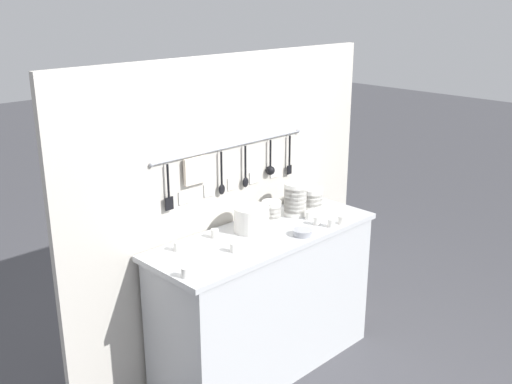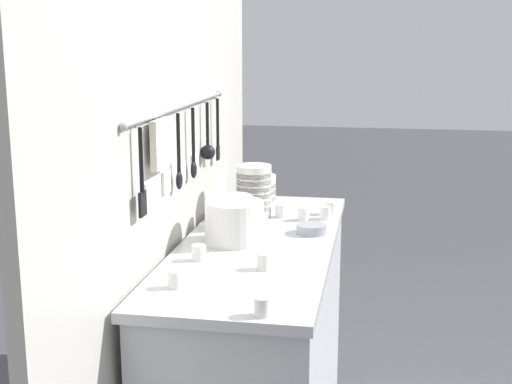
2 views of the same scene
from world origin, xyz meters
name	(u,v)px [view 1 (image 1 of 2)]	position (x,y,z in m)	size (l,w,h in m)	color
ground_plane	(264,365)	(0.00, 0.00, 0.00)	(20.00, 20.00, 0.00)	#424247
counter	(264,301)	(0.00, 0.00, 0.43)	(1.40, 0.51, 0.85)	#B7BABC
back_wall	(230,211)	(0.00, 0.29, 0.91)	(2.20, 0.09, 1.81)	#BCB7AD
bowl_stack_back_corner	(295,199)	(0.33, 0.08, 0.95)	(0.13, 0.13, 0.20)	silver
bowl_stack_short_front	(272,211)	(0.17, 0.11, 0.91)	(0.11, 0.11, 0.12)	silver
bowl_stack_wide_centre	(311,198)	(0.49, 0.09, 0.92)	(0.14, 0.14, 0.13)	silver
plate_stack	(252,219)	(-0.03, 0.08, 0.92)	(0.20, 0.20, 0.14)	silver
steel_mixing_bowl	(303,232)	(0.13, -0.17, 0.87)	(0.11, 0.11, 0.03)	#93969E
cup_edge_near	(309,215)	(0.34, -0.03, 0.88)	(0.04, 0.04, 0.05)	silver
cup_by_caddy	(317,221)	(0.30, -0.12, 0.88)	(0.04, 0.04, 0.05)	silver
cup_centre	(342,220)	(0.42, -0.21, 0.88)	(0.04, 0.04, 0.05)	silver
cup_beside_plates	(331,223)	(0.34, -0.20, 0.88)	(0.04, 0.04, 0.05)	silver
cup_back_right	(178,246)	(-0.49, 0.15, 0.88)	(0.04, 0.04, 0.05)	silver
cup_back_left	(215,233)	(-0.24, 0.15, 0.88)	(0.04, 0.04, 0.05)	silver
cup_mid_row	(234,247)	(-0.29, -0.07, 0.88)	(0.04, 0.04, 0.05)	silver
cup_front_right	(186,272)	(-0.65, -0.12, 0.88)	(0.04, 0.04, 0.05)	silver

